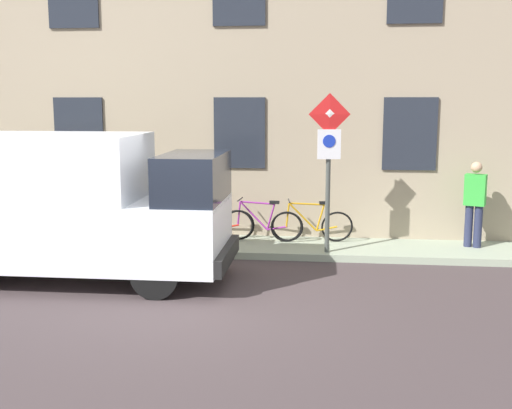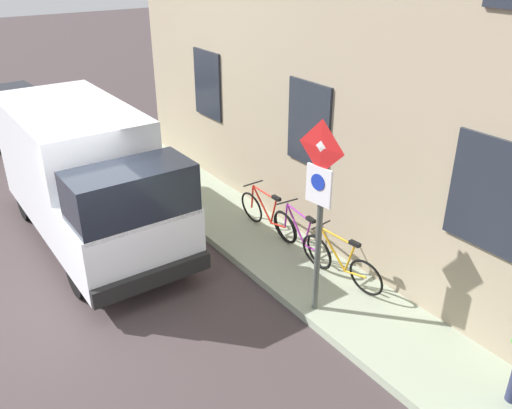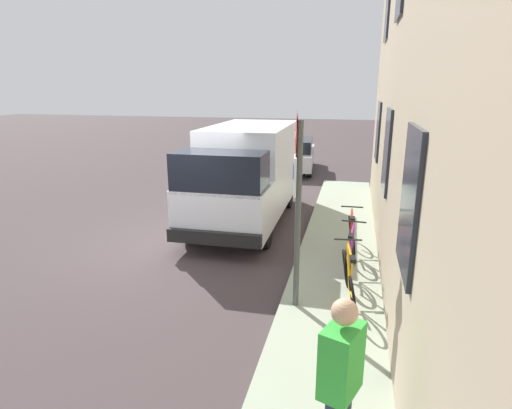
# 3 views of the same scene
# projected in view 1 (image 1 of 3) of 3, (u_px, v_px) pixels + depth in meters

# --- Properties ---
(ground_plane) EXTENTS (80.00, 80.00, 0.00)m
(ground_plane) POSITION_uv_depth(u_px,v_px,m) (202.00, 302.00, 9.73)
(ground_plane) COLOR #433739
(sidewalk_slab) EXTENTS (1.61, 14.94, 0.14)m
(sidewalk_slab) POSITION_uv_depth(u_px,v_px,m) (235.00, 246.00, 13.12)
(sidewalk_slab) COLOR #9BA78E
(sidewalk_slab) RESTS_ON ground_plane
(building_facade) EXTENTS (0.75, 12.94, 7.40)m
(building_facade) POSITION_uv_depth(u_px,v_px,m) (242.00, 70.00, 13.65)
(building_facade) COLOR tan
(building_facade) RESTS_ON ground_plane
(sign_post_stacked) EXTENTS (0.18, 0.56, 2.93)m
(sign_post_stacked) POSITION_uv_depth(u_px,v_px,m) (329.00, 151.00, 11.99)
(sign_post_stacked) COLOR #474C47
(sign_post_stacked) RESTS_ON sidewalk_slab
(delivery_van) EXTENTS (2.04, 5.35, 2.50)m
(delivery_van) POSITION_uv_depth(u_px,v_px,m) (66.00, 203.00, 10.74)
(delivery_van) COLOR white
(delivery_van) RESTS_ON ground_plane
(bicycle_orange) EXTENTS (0.47, 1.72, 0.89)m
(bicycle_orange) POSITION_uv_depth(u_px,v_px,m) (311.00, 225.00, 13.12)
(bicycle_orange) COLOR black
(bicycle_orange) RESTS_ON sidewalk_slab
(bicycle_purple) EXTENTS (0.46, 1.72, 0.89)m
(bicycle_purple) POSITION_uv_depth(u_px,v_px,m) (262.00, 224.00, 13.23)
(bicycle_purple) COLOR black
(bicycle_purple) RESTS_ON sidewalk_slab
(bicycle_red) EXTENTS (0.46, 1.71, 0.89)m
(bicycle_red) POSITION_uv_depth(u_px,v_px,m) (214.00, 223.00, 13.35)
(bicycle_red) COLOR black
(bicycle_red) RESTS_ON sidewalk_slab
(pedestrian) EXTENTS (0.39, 0.47, 1.72)m
(pedestrian) POSITION_uv_depth(u_px,v_px,m) (475.00, 201.00, 12.62)
(pedestrian) COLOR #262B47
(pedestrian) RESTS_ON sidewalk_slab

